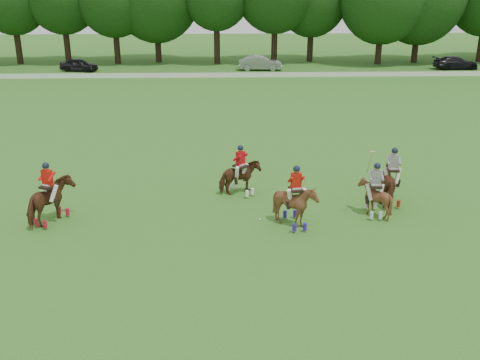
{
  "coord_description": "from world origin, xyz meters",
  "views": [
    {
      "loc": [
        0.33,
        -15.33,
        8.5
      ],
      "look_at": [
        1.04,
        4.2,
        1.4
      ],
      "focal_mm": 40.0,
      "sensor_mm": 36.0,
      "label": 1
    }
  ],
  "objects_px": {
    "polo_stripe_a": "(391,183)",
    "polo_stripe_b": "(374,197)",
    "polo_red_b": "(240,177)",
    "polo_red_c": "(295,204)",
    "polo_red_a": "(50,201)",
    "car_left": "(79,65)",
    "car_mid": "(260,63)",
    "car_right": "(456,63)",
    "polo_ball": "(260,219)"
  },
  "relations": [
    {
      "from": "polo_stripe_a",
      "to": "polo_stripe_b",
      "type": "xyz_separation_m",
      "value": [
        -1.04,
        -1.23,
        -0.11
      ]
    },
    {
      "from": "polo_red_b",
      "to": "polo_red_c",
      "type": "height_order",
      "value": "polo_red_c"
    },
    {
      "from": "polo_red_a",
      "to": "car_left",
      "type": "bearing_deg",
      "value": 102.31
    },
    {
      "from": "polo_red_b",
      "to": "polo_stripe_b",
      "type": "bearing_deg",
      "value": -25.5
    },
    {
      "from": "car_mid",
      "to": "polo_red_a",
      "type": "distance_m",
      "value": 40.39
    },
    {
      "from": "polo_red_a",
      "to": "polo_red_c",
      "type": "distance_m",
      "value": 9.23
    },
    {
      "from": "car_right",
      "to": "polo_red_a",
      "type": "xyz_separation_m",
      "value": [
        -32.0,
        -38.94,
        0.19
      ]
    },
    {
      "from": "car_mid",
      "to": "car_left",
      "type": "bearing_deg",
      "value": 92.23
    },
    {
      "from": "polo_red_b",
      "to": "polo_red_a",
      "type": "bearing_deg",
      "value": -159.7
    },
    {
      "from": "polo_red_b",
      "to": "car_left",
      "type": "bearing_deg",
      "value": 113.53
    },
    {
      "from": "car_right",
      "to": "polo_red_b",
      "type": "xyz_separation_m",
      "value": [
        -24.71,
        -36.24,
        0.09
      ]
    },
    {
      "from": "car_right",
      "to": "polo_red_c",
      "type": "height_order",
      "value": "polo_red_c"
    },
    {
      "from": "polo_red_a",
      "to": "polo_red_b",
      "type": "xyz_separation_m",
      "value": [
        7.28,
        2.69,
        -0.1
      ]
    },
    {
      "from": "polo_red_b",
      "to": "polo_stripe_a",
      "type": "xyz_separation_m",
      "value": [
        6.18,
        -1.22,
        0.09
      ]
    },
    {
      "from": "car_left",
      "to": "polo_red_a",
      "type": "bearing_deg",
      "value": -153.25
    },
    {
      "from": "polo_red_b",
      "to": "polo_red_c",
      "type": "xyz_separation_m",
      "value": [
        1.92,
        -3.32,
        0.09
      ]
    },
    {
      "from": "car_mid",
      "to": "polo_ball",
      "type": "height_order",
      "value": "car_mid"
    },
    {
      "from": "car_right",
      "to": "polo_ball",
      "type": "bearing_deg",
      "value": 146.89
    },
    {
      "from": "car_mid",
      "to": "polo_stripe_b",
      "type": "xyz_separation_m",
      "value": [
        1.68,
        -38.7,
        0.0
      ]
    },
    {
      "from": "polo_red_c",
      "to": "polo_stripe_b",
      "type": "distance_m",
      "value": 3.34
    },
    {
      "from": "polo_red_c",
      "to": "polo_ball",
      "type": "distance_m",
      "value": 1.61
    },
    {
      "from": "car_left",
      "to": "polo_red_b",
      "type": "xyz_separation_m",
      "value": [
        15.78,
        -36.24,
        0.1
      ]
    },
    {
      "from": "polo_red_b",
      "to": "polo_stripe_a",
      "type": "height_order",
      "value": "polo_stripe_a"
    },
    {
      "from": "car_left",
      "to": "polo_red_b",
      "type": "distance_m",
      "value": 39.53
    },
    {
      "from": "polo_red_a",
      "to": "polo_stripe_a",
      "type": "height_order",
      "value": "polo_red_a"
    },
    {
      "from": "polo_red_a",
      "to": "polo_red_b",
      "type": "bearing_deg",
      "value": 20.3
    },
    {
      "from": "polo_stripe_b",
      "to": "polo_ball",
      "type": "bearing_deg",
      "value": -175.59
    },
    {
      "from": "polo_stripe_b",
      "to": "polo_ball",
      "type": "distance_m",
      "value": 4.57
    },
    {
      "from": "polo_red_c",
      "to": "polo_stripe_b",
      "type": "height_order",
      "value": "polo_stripe_b"
    },
    {
      "from": "car_left",
      "to": "car_right",
      "type": "bearing_deg",
      "value": -75.56
    },
    {
      "from": "car_right",
      "to": "car_left",
      "type": "bearing_deg",
      "value": 88.55
    },
    {
      "from": "car_left",
      "to": "polo_red_c",
      "type": "xyz_separation_m",
      "value": [
        17.7,
        -39.57,
        0.19
      ]
    },
    {
      "from": "car_right",
      "to": "polo_red_a",
      "type": "height_order",
      "value": "polo_red_a"
    },
    {
      "from": "polo_red_c",
      "to": "polo_red_b",
      "type": "bearing_deg",
      "value": 120.02
    },
    {
      "from": "car_right",
      "to": "polo_red_b",
      "type": "relative_size",
      "value": 2.14
    },
    {
      "from": "polo_ball",
      "to": "polo_red_a",
      "type": "bearing_deg",
      "value": 179.23
    },
    {
      "from": "car_mid",
      "to": "car_right",
      "type": "height_order",
      "value": "car_mid"
    },
    {
      "from": "car_right",
      "to": "polo_stripe_a",
      "type": "relative_size",
      "value": 1.98
    },
    {
      "from": "car_right",
      "to": "polo_stripe_b",
      "type": "relative_size",
      "value": 1.75
    },
    {
      "from": "polo_stripe_b",
      "to": "polo_ball",
      "type": "relative_size",
      "value": 30.02
    },
    {
      "from": "car_left",
      "to": "car_mid",
      "type": "relative_size",
      "value": 0.86
    },
    {
      "from": "car_mid",
      "to": "polo_ball",
      "type": "relative_size",
      "value": 51.17
    },
    {
      "from": "polo_red_c",
      "to": "polo_stripe_a",
      "type": "height_order",
      "value": "polo_stripe_a"
    },
    {
      "from": "car_mid",
      "to": "polo_stripe_b",
      "type": "bearing_deg",
      "value": -175.28
    },
    {
      "from": "polo_red_c",
      "to": "polo_stripe_b",
      "type": "xyz_separation_m",
      "value": [
        3.22,
        0.87,
        -0.1
      ]
    },
    {
      "from": "car_mid",
      "to": "polo_stripe_a",
      "type": "bearing_deg",
      "value": -173.61
    },
    {
      "from": "car_right",
      "to": "polo_stripe_a",
      "type": "xyz_separation_m",
      "value": [
        -18.53,
        -37.46,
        0.19
      ]
    },
    {
      "from": "polo_stripe_a",
      "to": "polo_stripe_b",
      "type": "bearing_deg",
      "value": -130.14
    },
    {
      "from": "polo_stripe_b",
      "to": "polo_ball",
      "type": "xyz_separation_m",
      "value": [
        -4.5,
        -0.35,
        -0.72
      ]
    },
    {
      "from": "polo_ball",
      "to": "polo_stripe_a",
      "type": "bearing_deg",
      "value": 15.91
    }
  ]
}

